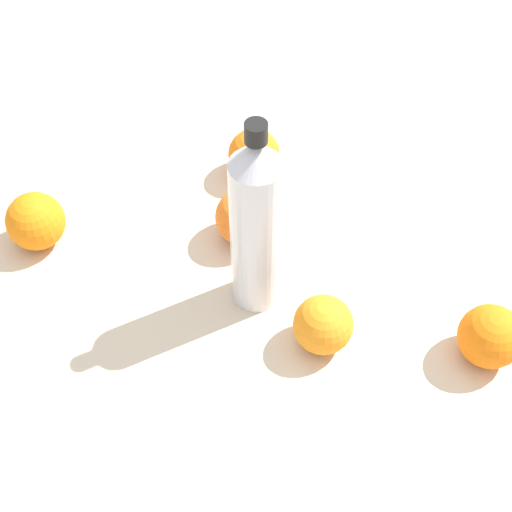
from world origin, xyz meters
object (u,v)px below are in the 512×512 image
water_bottle (256,225)px  orange_3 (254,154)px  orange_1 (244,217)px  orange_0 (323,325)px  orange_4 (490,336)px  orange_2 (36,221)px

water_bottle → orange_3: 0.25m
water_bottle → orange_1: 0.14m
orange_0 → orange_1: orange_1 is taller
water_bottle → orange_4: (-0.30, -0.07, -0.10)m
water_bottle → orange_1: size_ratio=3.65×
orange_2 → orange_4: size_ratio=1.02×
orange_1 → orange_4: 0.36m
orange_2 → orange_1: bearing=-147.1°
orange_2 → orange_3: 0.33m
water_bottle → orange_0: bearing=47.5°
orange_2 → orange_3: (-0.19, -0.27, -0.00)m
orange_3 → orange_4: 0.44m
water_bottle → orange_0: water_bottle is taller
orange_0 → orange_3: 0.32m
orange_1 → orange_3: orange_1 is taller
orange_1 → orange_4: size_ratio=1.02×
orange_1 → orange_4: (-0.36, 0.01, -0.00)m
orange_4 → orange_1: bearing=-1.6°
orange_1 → orange_2: (0.24, 0.16, 0.00)m
orange_0 → orange_2: (0.42, 0.06, 0.00)m
orange_3 → orange_0: bearing=137.1°
orange_1 → water_bottle: bearing=130.4°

